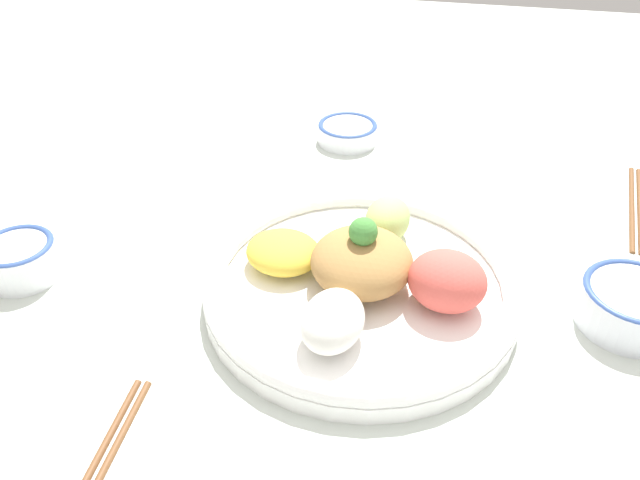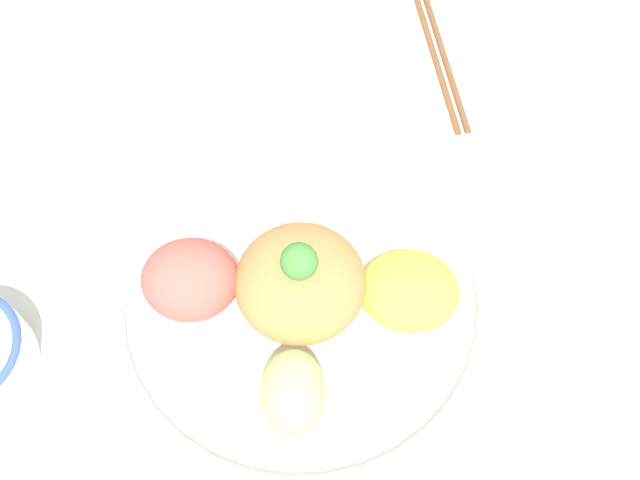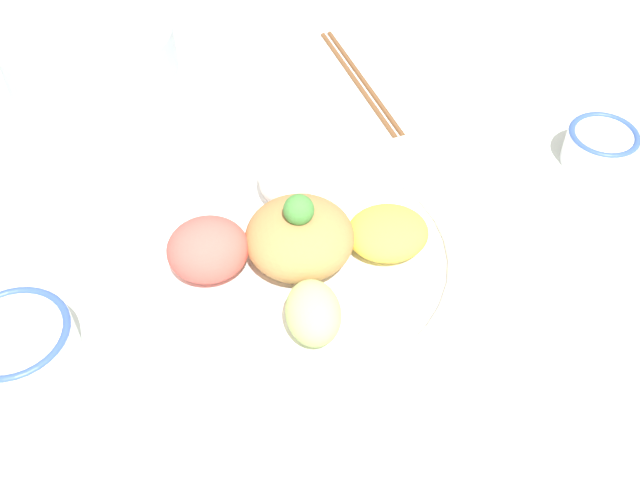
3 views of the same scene
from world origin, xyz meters
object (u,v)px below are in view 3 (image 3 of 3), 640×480
(sauce_bowl_red, at_px, (18,344))
(rice_bowl_blue, at_px, (600,146))
(side_serving_bowl, at_px, (88,49))
(salad_platter, at_px, (298,253))
(chopsticks_pair_far, at_px, (360,79))

(sauce_bowl_red, bearing_deg, rice_bowl_blue, 95.35)
(side_serving_bowl, bearing_deg, salad_platter, 19.86)
(rice_bowl_blue, bearing_deg, side_serving_bowl, -125.41)
(salad_platter, distance_m, rice_bowl_blue, 0.38)
(side_serving_bowl, bearing_deg, rice_bowl_blue, 54.59)
(salad_platter, relative_size, rice_bowl_blue, 4.17)
(salad_platter, relative_size, sauce_bowl_red, 3.23)
(rice_bowl_blue, bearing_deg, chopsticks_pair_far, -139.58)
(sauce_bowl_red, bearing_deg, chopsticks_pair_far, 123.66)
(salad_platter, xyz_separation_m, sauce_bowl_red, (0.02, -0.28, -0.00))
(sauce_bowl_red, bearing_deg, side_serving_bowl, 164.33)
(sauce_bowl_red, height_order, chopsticks_pair_far, sauce_bowl_red)
(sauce_bowl_red, xyz_separation_m, rice_bowl_blue, (-0.06, 0.66, -0.00))
(rice_bowl_blue, height_order, chopsticks_pair_far, rice_bowl_blue)
(sauce_bowl_red, xyz_separation_m, side_serving_bowl, (-0.44, 0.12, 0.01))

